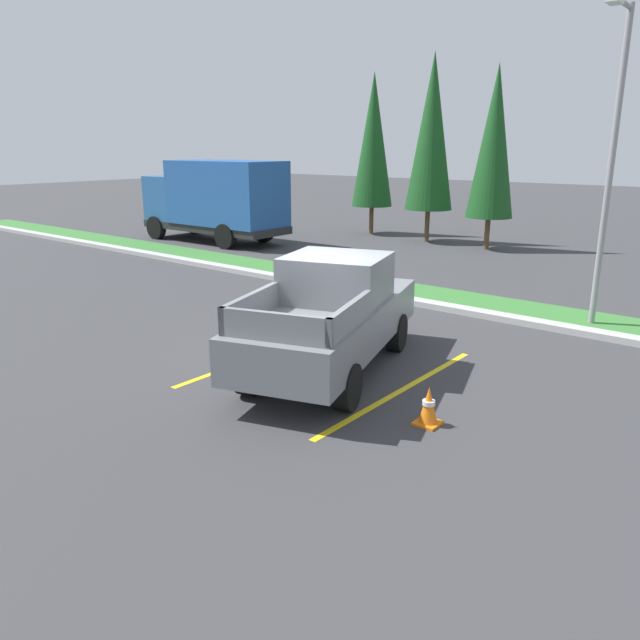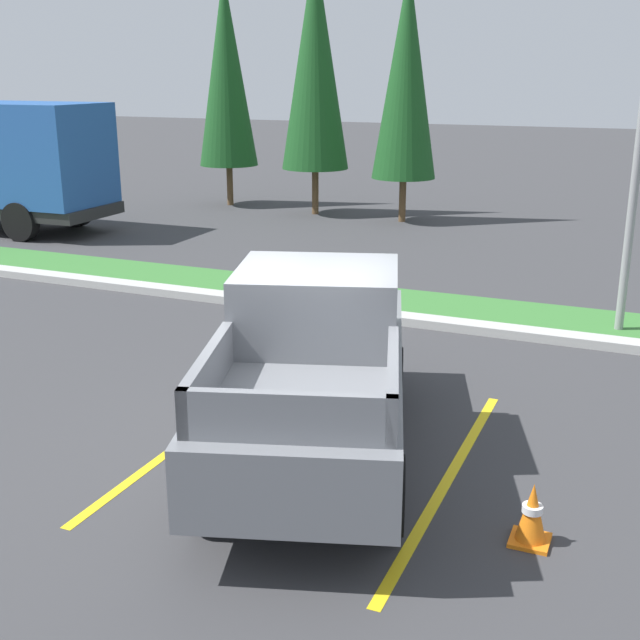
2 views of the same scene
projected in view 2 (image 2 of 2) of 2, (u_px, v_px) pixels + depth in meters
ground_plane at (298, 442)px, 9.51m from camera, size 120.00×120.00×0.00m
parking_line_near at (197, 431)px, 9.79m from camera, size 0.12×4.80×0.01m
parking_line_far at (448, 479)px, 8.63m from camera, size 0.12×4.80×0.01m
curb_strip at (419, 321)px, 13.89m from camera, size 56.00×0.40×0.15m
grass_median at (436, 307)px, 14.87m from camera, size 56.00×1.80×0.06m
pickup_truck_main at (315, 366)px, 8.96m from camera, size 3.40×5.55×2.10m
cypress_tree_leftmost at (226, 70)px, 25.26m from camera, size 1.86×1.86×7.16m
cypress_tree_left_inner at (315, 60)px, 23.50m from camera, size 1.99×1.99×7.66m
cypress_tree_center at (406, 74)px, 22.34m from camera, size 1.82×1.82×6.99m
traffic_cone at (532, 514)px, 7.39m from camera, size 0.36×0.36×0.60m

